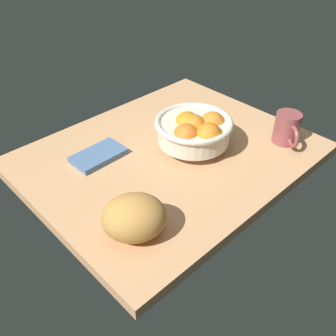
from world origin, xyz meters
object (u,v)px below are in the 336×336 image
(napkin_folded, at_px, (99,155))
(mug, at_px, (287,129))
(fruit_bowl, at_px, (195,130))
(bread_loaf, at_px, (134,217))

(napkin_folded, xyz_separation_m, mug, (0.43, -0.31, 0.04))
(fruit_bowl, distance_m, napkin_folded, 0.27)
(fruit_bowl, height_order, napkin_folded, fruit_bowl)
(napkin_folded, bearing_deg, bread_loaf, -110.31)
(bread_loaf, xyz_separation_m, mug, (0.54, -0.03, -0.00))
(fruit_bowl, distance_m, mug, 0.26)
(fruit_bowl, height_order, bread_loaf, fruit_bowl)
(bread_loaf, xyz_separation_m, napkin_folded, (0.10, 0.28, -0.04))
(bread_loaf, bearing_deg, mug, -2.74)
(bread_loaf, relative_size, napkin_folded, 0.96)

